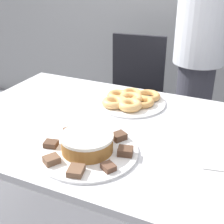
# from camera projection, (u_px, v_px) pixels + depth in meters

# --- Properties ---
(table) EXTENTS (1.48, 0.92, 0.73)m
(table) POSITION_uv_depth(u_px,v_px,m) (118.00, 145.00, 1.38)
(table) COLOR silver
(table) RESTS_ON ground_plane
(person_standing) EXTENTS (0.32, 0.32, 1.61)m
(person_standing) POSITION_uv_depth(u_px,v_px,m) (199.00, 52.00, 1.97)
(person_standing) COLOR #383842
(person_standing) RESTS_ON ground_plane
(office_chair_left) EXTENTS (0.49, 0.49, 0.90)m
(office_chair_left) POSITION_uv_depth(u_px,v_px,m) (132.00, 102.00, 2.32)
(office_chair_left) COLOR black
(office_chair_left) RESTS_ON ground_plane
(plate_cake) EXTENTS (0.38, 0.38, 0.01)m
(plate_cake) POSITION_uv_depth(u_px,v_px,m) (87.00, 151.00, 1.16)
(plate_cake) COLOR white
(plate_cake) RESTS_ON table
(plate_donuts) EXTENTS (0.35, 0.35, 0.01)m
(plate_donuts) POSITION_uv_depth(u_px,v_px,m) (130.00, 102.00, 1.56)
(plate_donuts) COLOR white
(plate_donuts) RESTS_ON table
(frosted_cake) EXTENTS (0.20, 0.20, 0.07)m
(frosted_cake) POSITION_uv_depth(u_px,v_px,m) (87.00, 142.00, 1.15)
(frosted_cake) COLOR #9E662D
(frosted_cake) RESTS_ON plate_cake
(lamington_0) EXTENTS (0.06, 0.06, 0.02)m
(lamington_0) POSITION_uv_depth(u_px,v_px,m) (70.00, 132.00, 1.26)
(lamington_0) COLOR brown
(lamington_0) RESTS_ON plate_cake
(lamington_1) EXTENTS (0.06, 0.05, 0.02)m
(lamington_1) POSITION_uv_depth(u_px,v_px,m) (51.00, 144.00, 1.18)
(lamington_1) COLOR #513828
(lamington_1) RESTS_ON plate_cake
(lamington_2) EXTENTS (0.07, 0.07, 0.02)m
(lamington_2) POSITION_uv_depth(u_px,v_px,m) (52.00, 160.00, 1.08)
(lamington_2) COLOR brown
(lamington_2) RESTS_ON plate_cake
(lamington_3) EXTENTS (0.06, 0.07, 0.02)m
(lamington_3) POSITION_uv_depth(u_px,v_px,m) (76.00, 171.00, 1.03)
(lamington_3) COLOR brown
(lamington_3) RESTS_ON plate_cake
(lamington_4) EXTENTS (0.06, 0.06, 0.02)m
(lamington_4) POSITION_uv_depth(u_px,v_px,m) (108.00, 167.00, 1.05)
(lamington_4) COLOR brown
(lamington_4) RESTS_ON plate_cake
(lamington_5) EXTENTS (0.06, 0.06, 0.03)m
(lamington_5) POSITION_uv_depth(u_px,v_px,m) (125.00, 151.00, 1.13)
(lamington_5) COLOR #513828
(lamington_5) RESTS_ON plate_cake
(lamington_6) EXTENTS (0.07, 0.07, 0.03)m
(lamington_6) POSITION_uv_depth(u_px,v_px,m) (119.00, 136.00, 1.23)
(lamington_6) COLOR #513828
(lamington_6) RESTS_ON plate_cake
(lamington_7) EXTENTS (0.05, 0.05, 0.02)m
(lamington_7) POSITION_uv_depth(u_px,v_px,m) (97.00, 129.00, 1.28)
(lamington_7) COLOR #513828
(lamington_7) RESTS_ON plate_cake
(donut_0) EXTENTS (0.12, 0.12, 0.03)m
(donut_0) POSITION_uv_depth(u_px,v_px,m) (130.00, 98.00, 1.55)
(donut_0) COLOR #E5AD66
(donut_0) RESTS_ON plate_donuts
(donut_1) EXTENTS (0.12, 0.12, 0.04)m
(donut_1) POSITION_uv_depth(u_px,v_px,m) (130.00, 105.00, 1.47)
(donut_1) COLOR #E5AD66
(donut_1) RESTS_ON plate_donuts
(donut_2) EXTENTS (0.12, 0.12, 0.03)m
(donut_2) POSITION_uv_depth(u_px,v_px,m) (142.00, 102.00, 1.52)
(donut_2) COLOR tan
(donut_2) RESTS_ON plate_donuts
(donut_3) EXTENTS (0.13, 0.13, 0.03)m
(donut_3) POSITION_uv_depth(u_px,v_px,m) (148.00, 96.00, 1.59)
(donut_3) COLOR tan
(donut_3) RESTS_ON plate_donuts
(donut_4) EXTENTS (0.10, 0.10, 0.03)m
(donut_4) POSITION_uv_depth(u_px,v_px,m) (132.00, 93.00, 1.62)
(donut_4) COLOR tan
(donut_4) RESTS_ON plate_donuts
(donut_5) EXTENTS (0.11, 0.11, 0.03)m
(donut_5) POSITION_uv_depth(u_px,v_px,m) (118.00, 96.00, 1.58)
(donut_5) COLOR tan
(donut_5) RESTS_ON plate_donuts
(donut_6) EXTENTS (0.11, 0.11, 0.04)m
(donut_6) POSITION_uv_depth(u_px,v_px,m) (114.00, 102.00, 1.51)
(donut_6) COLOR #E5AD66
(donut_6) RESTS_ON plate_donuts
(napkin) EXTENTS (0.17, 0.14, 0.01)m
(napkin) POSITION_uv_depth(u_px,v_px,m) (223.00, 162.00, 1.11)
(napkin) COLOR white
(napkin) RESTS_ON table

